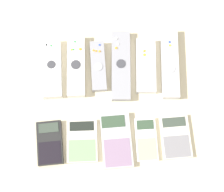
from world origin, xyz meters
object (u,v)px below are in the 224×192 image
Objects in this scene: remote_3 at (121,66)px; calculator_0 at (50,143)px; remote_0 at (52,68)px; remote_5 at (170,64)px; calculator_4 at (175,137)px; calculator_3 at (146,139)px; remote_2 at (98,66)px; remote_4 at (146,66)px; calculator_2 at (116,140)px; calculator_1 at (82,141)px; remote_1 at (76,66)px.

calculator_0 is (-0.21, -0.22, -0.00)m from remote_3.
remote_5 is (0.35, 0.00, -0.00)m from remote_0.
calculator_4 is at bearing -87.50° from remote_5.
remote_3 is 1.72× the size of calculator_4.
remote_0 is 0.35m from remote_5.
remote_5 is at bearing 68.27° from calculator_3.
remote_0 reaches higher than remote_3.
remote_2 is 0.71× the size of remote_5.
remote_4 is 1.39× the size of calculator_3.
calculator_4 is (0.17, 0.00, -0.00)m from calculator_2.
remote_5 is 0.35m from calculator_1.
remote_3 is 0.27m from calculator_4.
remote_0 is at bearing -174.97° from remote_1.
remote_0 is 1.49× the size of calculator_1.
remote_0 is 1.15× the size of calculator_2.
remote_1 is 1.23× the size of remote_2.
remote_0 is 0.35m from calculator_3.
remote_4 is 1.35× the size of calculator_4.
remote_4 is at bearing 105.57° from calculator_4.
remote_1 is 0.07m from remote_2.
remote_0 is 0.28m from remote_4.
remote_5 reaches higher than calculator_3.
remote_1 is at bearing 138.80° from calculator_4.
remote_2 is 0.14m from remote_4.
remote_0 is 1.07× the size of remote_4.
calculator_0 is 0.36m from calculator_4.
remote_2 is 0.23m from calculator_2.
remote_1 is at bearing 2.82° from remote_0.
remote_1 is 0.28m from remote_5.
remote_1 is 0.23m from calculator_1.
remote_4 is 0.07m from remote_5.
remote_2 reaches higher than calculator_4.
calculator_2 is at bearing -80.24° from remote_2.
remote_4 is (0.14, -0.00, 0.00)m from remote_2.
remote_2 is 0.26m from calculator_3.
calculator_0 is at bearing -124.20° from remote_2.
calculator_1 is at bearing -1.95° from calculator_0.
remote_1 reaches higher than calculator_2.
remote_0 is 1.18× the size of remote_2.
remote_2 is 0.07m from remote_3.
remote_0 is 0.07m from remote_1.
calculator_0 is (-0.15, -0.23, -0.00)m from remote_2.
remote_4 is (0.21, -0.01, -0.00)m from remote_1.
remote_3 is 1.77× the size of calculator_3.
remote_3 reaches higher than calculator_0.
remote_4 is at bearing -1.11° from remote_1.
remote_0 is at bearing -177.13° from remote_3.
remote_2 is at bearing 118.92° from calculator_3.
remote_4 is 1.40× the size of calculator_1.
remote_1 is at bearing 67.64° from calculator_0.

